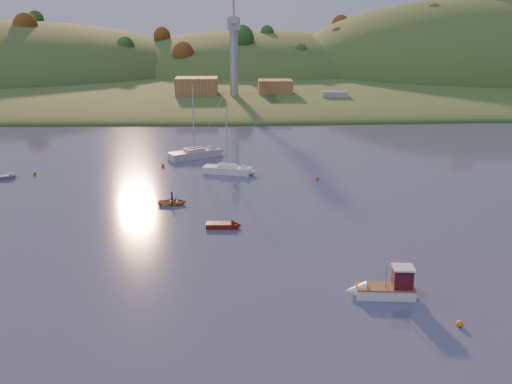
{
  "coord_description": "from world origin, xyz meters",
  "views": [
    {
      "loc": [
        1.4,
        -30.66,
        21.56
      ],
      "look_at": [
        3.99,
        31.72,
        2.78
      ],
      "focal_mm": 40.0,
      "sensor_mm": 36.0,
      "label": 1
    }
  ],
  "objects_px": {
    "sailboat_far": "(227,169)",
    "grey_dinghy": "(8,177)",
    "fishing_boat": "(381,288)",
    "canoe": "(172,202)",
    "red_tender": "(228,225)",
    "sailboat_near": "(195,153)"
  },
  "relations": [
    {
      "from": "canoe",
      "to": "grey_dinghy",
      "type": "distance_m",
      "value": 27.91
    },
    {
      "from": "sailboat_near",
      "to": "grey_dinghy",
      "type": "height_order",
      "value": "sailboat_near"
    },
    {
      "from": "red_tender",
      "to": "canoe",
      "type": "bearing_deg",
      "value": 132.29
    },
    {
      "from": "grey_dinghy",
      "to": "sailboat_near",
      "type": "bearing_deg",
      "value": 2.36
    },
    {
      "from": "fishing_boat",
      "to": "sailboat_near",
      "type": "height_order",
      "value": "sailboat_near"
    },
    {
      "from": "canoe",
      "to": "red_tender",
      "type": "relative_size",
      "value": 0.89
    },
    {
      "from": "sailboat_near",
      "to": "canoe",
      "type": "distance_m",
      "value": 24.98
    },
    {
      "from": "sailboat_far",
      "to": "grey_dinghy",
      "type": "relative_size",
      "value": 2.83
    },
    {
      "from": "sailboat_far",
      "to": "grey_dinghy",
      "type": "bearing_deg",
      "value": -160.52
    },
    {
      "from": "sailboat_near",
      "to": "sailboat_far",
      "type": "relative_size",
      "value": 1.21
    },
    {
      "from": "sailboat_far",
      "to": "grey_dinghy",
      "type": "xyz_separation_m",
      "value": [
        -31.24,
        -1.61,
        -0.41
      ]
    },
    {
      "from": "sailboat_far",
      "to": "red_tender",
      "type": "distance_m",
      "value": 23.09
    },
    {
      "from": "canoe",
      "to": "red_tender",
      "type": "xyz_separation_m",
      "value": [
        6.9,
        -8.37,
        -0.09
      ]
    },
    {
      "from": "fishing_boat",
      "to": "grey_dinghy",
      "type": "bearing_deg",
      "value": -35.38
    },
    {
      "from": "fishing_boat",
      "to": "sailboat_far",
      "type": "distance_m",
      "value": 41.74
    },
    {
      "from": "red_tender",
      "to": "grey_dinghy",
      "type": "distance_m",
      "value": 38.16
    },
    {
      "from": "fishing_boat",
      "to": "grey_dinghy",
      "type": "distance_m",
      "value": 58.22
    },
    {
      "from": "grey_dinghy",
      "to": "red_tender",
      "type": "bearing_deg",
      "value": -56.52
    },
    {
      "from": "canoe",
      "to": "grey_dinghy",
      "type": "relative_size",
      "value": 1.01
    },
    {
      "from": "sailboat_far",
      "to": "red_tender",
      "type": "xyz_separation_m",
      "value": [
        0.29,
        -23.08,
        -0.39
      ]
    },
    {
      "from": "canoe",
      "to": "grey_dinghy",
      "type": "xyz_separation_m",
      "value": [
        -24.64,
        13.11,
        -0.11
      ]
    },
    {
      "from": "fishing_boat",
      "to": "sailboat_far",
      "type": "relative_size",
      "value": 0.58
    }
  ]
}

